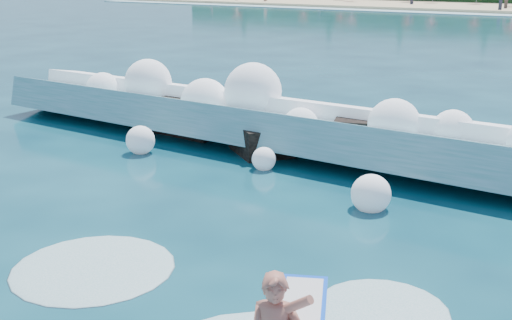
# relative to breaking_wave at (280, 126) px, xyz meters

# --- Properties ---
(ground) EXTENTS (200.00, 200.00, 0.00)m
(ground) POSITION_rel_breaking_wave_xyz_m (0.95, -6.80, -0.59)
(ground) COLOR #072C3C
(ground) RESTS_ON ground
(breaking_wave) EXTENTS (19.73, 3.00, 1.70)m
(breaking_wave) POSITION_rel_breaking_wave_xyz_m (0.00, 0.00, 0.00)
(breaking_wave) COLOR teal
(breaking_wave) RESTS_ON ground
(rock_cluster) EXTENTS (7.99, 3.23, 1.30)m
(rock_cluster) POSITION_rel_breaking_wave_xyz_m (-0.47, -0.03, -0.18)
(rock_cluster) COLOR black
(rock_cluster) RESTS_ON ground
(wave_spray) EXTENTS (14.73, 4.68, 2.35)m
(wave_spray) POSITION_rel_breaking_wave_xyz_m (-0.72, -0.12, 0.52)
(wave_spray) COLOR white
(wave_spray) RESTS_ON ground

